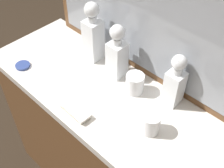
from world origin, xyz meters
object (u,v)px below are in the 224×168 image
at_px(crystal_decanter_front, 93,37).
at_px(crystal_tumbler_rear, 151,124).
at_px(porcelain_dish, 23,66).
at_px(crystal_tumbler_far_right, 135,84).
at_px(crystal_decanter_left, 117,56).
at_px(silver_brush_far_right, 75,110).
at_px(crystal_decanter_far_right, 175,84).

xyz_separation_m(crystal_decanter_front, crystal_tumbler_rear, (0.50, -0.16, -0.08)).
bearing_deg(porcelain_dish, crystal_tumbler_far_right, 26.98).
height_order(crystal_tumbler_rear, porcelain_dish, crystal_tumbler_rear).
relative_size(crystal_decanter_front, crystal_tumbler_rear, 3.41).
bearing_deg(crystal_decanter_left, crystal_tumbler_rear, -24.85).
bearing_deg(silver_brush_far_right, crystal_tumbler_far_right, 70.25).
bearing_deg(crystal_tumbler_far_right, porcelain_dish, -153.02).
bearing_deg(silver_brush_far_right, crystal_decanter_far_right, 52.96).
relative_size(crystal_tumbler_far_right, crystal_tumbler_rear, 1.03).
height_order(crystal_decanter_front, crystal_tumbler_rear, crystal_decanter_front).
distance_m(silver_brush_far_right, porcelain_dish, 0.42).
relative_size(crystal_decanter_far_right, crystal_tumbler_rear, 2.80).
relative_size(crystal_decanter_far_right, porcelain_dish, 3.55).
height_order(crystal_decanter_left, porcelain_dish, crystal_decanter_left).
height_order(crystal_decanter_front, porcelain_dish, crystal_decanter_front).
height_order(crystal_decanter_far_right, crystal_decanter_front, crystal_decanter_front).
xyz_separation_m(crystal_decanter_front, crystal_tumbler_far_right, (0.31, -0.04, -0.08)).
relative_size(crystal_decanter_front, crystal_tumbler_far_right, 3.31).
relative_size(crystal_tumbler_far_right, silver_brush_far_right, 0.61).
bearing_deg(crystal_decanter_left, porcelain_dish, -142.48).
xyz_separation_m(crystal_decanter_far_right, crystal_decanter_front, (-0.47, -0.03, 0.02)).
bearing_deg(crystal_tumbler_rear, crystal_decanter_left, 155.15).
xyz_separation_m(crystal_decanter_far_right, crystal_tumbler_rear, (0.03, -0.19, -0.06)).
xyz_separation_m(crystal_decanter_far_right, silver_brush_far_right, (-0.26, -0.34, -0.09)).
distance_m(crystal_decanter_left, crystal_decanter_front, 0.17).
bearing_deg(silver_brush_far_right, crystal_tumbler_rear, 27.11).
bearing_deg(porcelain_dish, crystal_decanter_far_right, 26.05).
xyz_separation_m(crystal_tumbler_far_right, silver_brush_far_right, (-0.10, -0.27, -0.03)).
bearing_deg(crystal_decanter_far_right, crystal_decanter_left, -172.31).
relative_size(crystal_decanter_left, silver_brush_far_right, 1.78).
relative_size(crystal_decanter_left, crystal_decanter_front, 0.89).
distance_m(crystal_tumbler_far_right, silver_brush_far_right, 0.29).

